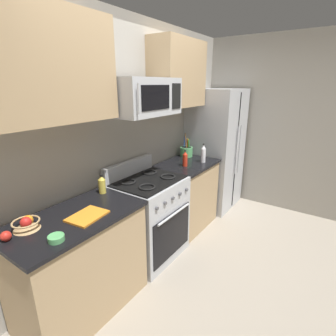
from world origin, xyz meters
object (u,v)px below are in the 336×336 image
at_px(bottle_oil, 102,185).
at_px(utensil_crock, 186,151).
at_px(bottle_vinegar, 203,154).
at_px(bottle_hot_sauce, 185,159).
at_px(refrigerator, 215,150).
at_px(range_oven, 149,217).
at_px(apple_loose, 6,236).
at_px(cutting_board, 87,216).
at_px(microwave, 144,97).
at_px(prep_bowl, 56,238).
at_px(fruit_basket, 26,224).

bearing_deg(bottle_oil, utensil_crock, 0.32).
bearing_deg(bottle_vinegar, bottle_hot_sauce, 158.55).
bearing_deg(utensil_crock, bottle_hot_sauce, -151.54).
distance_m(refrigerator, bottle_vinegar, 0.72).
bearing_deg(bottle_oil, range_oven, -18.66).
relative_size(refrigerator, apple_loose, 26.49).
bearing_deg(cutting_board, apple_loose, 160.59).
height_order(range_oven, microwave, microwave).
distance_m(apple_loose, bottle_vinegar, 2.39).
bearing_deg(microwave, prep_bowl, -169.90).
bearing_deg(range_oven, apple_loose, 176.49).
xyz_separation_m(utensil_crock, cutting_board, (-1.99, -0.27, -0.07)).
bearing_deg(apple_loose, bottle_hot_sauce, -3.70).
xyz_separation_m(fruit_basket, bottle_vinegar, (2.22, -0.28, 0.08)).
bearing_deg(utensil_crock, apple_loose, -177.96).
bearing_deg(utensil_crock, prep_bowl, -171.04).
xyz_separation_m(bottle_vinegar, bottle_hot_sauce, (-0.28, 0.11, -0.02)).
xyz_separation_m(refrigerator, apple_loose, (-3.07, 0.10, 0.02)).
bearing_deg(prep_bowl, bottle_oil, 26.21).
xyz_separation_m(bottle_oil, prep_bowl, (-0.72, -0.36, -0.06)).
distance_m(microwave, fruit_basket, 1.51).
distance_m(refrigerator, utensil_crock, 0.60).
bearing_deg(bottle_oil, fruit_basket, -176.44).
xyz_separation_m(fruit_basket, apple_loose, (-0.16, -0.03, -0.01)).
xyz_separation_m(microwave, cutting_board, (-0.89, -0.12, -0.87)).
distance_m(range_oven, refrigerator, 1.73).
relative_size(range_oven, fruit_basket, 5.74).
distance_m(refrigerator, apple_loose, 3.07).
bearing_deg(range_oven, fruit_basket, 174.53).
relative_size(cutting_board, bottle_vinegar, 1.16).
relative_size(utensil_crock, prep_bowl, 3.12).
bearing_deg(refrigerator, bottle_oil, 175.14).
xyz_separation_m(refrigerator, bottle_oil, (-2.16, 0.18, 0.07)).
relative_size(refrigerator, bottle_oil, 9.88).
height_order(fruit_basket, apple_loose, fruit_basket).
relative_size(bottle_oil, bottle_hot_sauce, 0.90).
bearing_deg(prep_bowl, bottle_vinegar, 0.80).
relative_size(microwave, bottle_vinegar, 3.01).
height_order(refrigerator, utensil_crock, refrigerator).
bearing_deg(microwave, bottle_hot_sauce, -6.28).
distance_m(fruit_basket, bottle_hot_sauce, 1.94).
bearing_deg(cutting_board, bottle_vinegar, -1.96).
relative_size(range_oven, bottle_vinegar, 4.32).
bearing_deg(utensil_crock, cutting_board, -172.21).
height_order(refrigerator, bottle_hot_sauce, refrigerator).
relative_size(refrigerator, bottle_vinegar, 7.30).
bearing_deg(utensil_crock, bottle_vinegar, -111.44).
relative_size(fruit_basket, bottle_vinegar, 0.75).
relative_size(microwave, utensil_crock, 2.24).
bearing_deg(bottle_hot_sauce, prep_bowl, -175.75).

